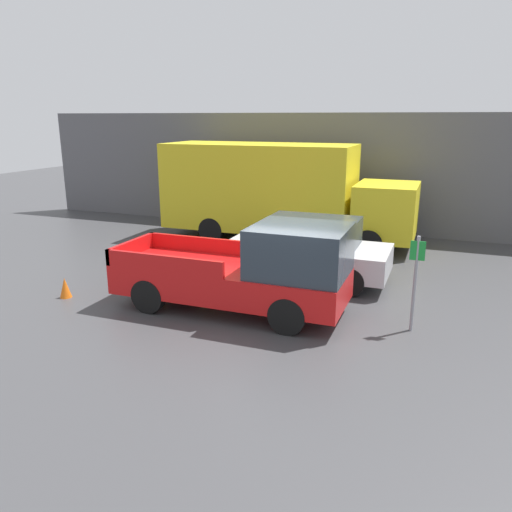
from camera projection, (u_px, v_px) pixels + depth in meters
name	position (u px, v px, depth m)	size (l,w,h in m)	color
ground_plane	(283.00, 316.00, 11.33)	(60.00, 60.00, 0.00)	#3D3D3F
building_wall	(358.00, 174.00, 18.99)	(28.00, 0.15, 4.51)	#56565B
pickup_truck	(250.00, 271.00, 11.29)	(5.38, 1.95, 2.12)	red
car	(308.00, 249.00, 13.62)	(4.45, 2.02, 1.72)	silver
delivery_truck	(276.00, 190.00, 17.82)	(8.89, 2.62, 3.44)	gold
parking_sign	(415.00, 278.00, 10.24)	(0.30, 0.07, 2.05)	gray
traffic_cone	(65.00, 288.00, 12.42)	(0.29, 0.29, 0.51)	orange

